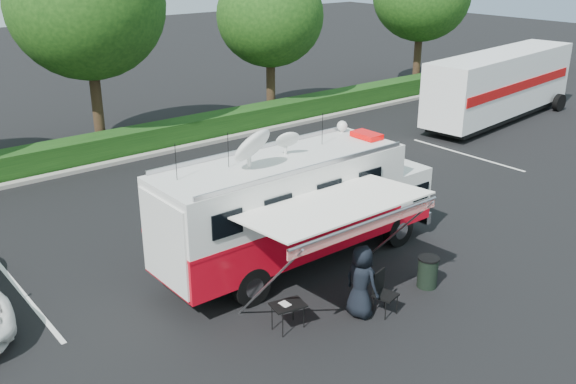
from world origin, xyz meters
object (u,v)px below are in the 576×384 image
object	(u,v)px
command_truck	(298,205)
trash_bin	(428,272)
semi_trailer	(501,85)
folding_table	(288,306)

from	to	relation	value
command_truck	trash_bin	distance (m)	3.76
command_truck	semi_trailer	xyz separation A→B (m)	(17.44, 5.52, 0.06)
folding_table	trash_bin	world-z (taller)	trash_bin
folding_table	semi_trailer	bearing A→B (deg)	21.83
command_truck	folding_table	size ratio (longest dim) A/B	9.76
command_truck	semi_trailer	size ratio (longest dim) A/B	0.75
folding_table	command_truck	bearing A→B (deg)	46.50
trash_bin	command_truck	bearing A→B (deg)	119.05
command_truck	folding_table	xyz separation A→B (m)	(-2.24, -2.36, -1.10)
command_truck	semi_trailer	bearing A→B (deg)	17.56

